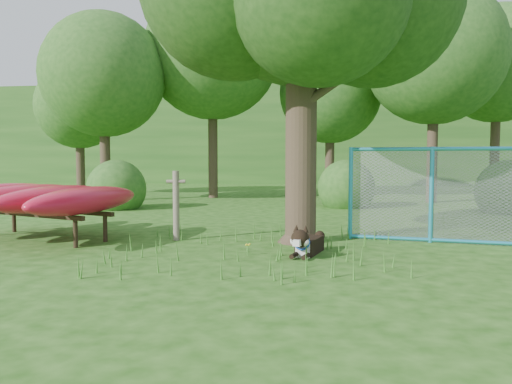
# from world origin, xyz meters

# --- Properties ---
(ground) EXTENTS (80.00, 80.00, 0.00)m
(ground) POSITION_xyz_m (0.00, 0.00, 0.00)
(ground) COLOR #1C4B0F
(ground) RESTS_ON ground
(wooden_post) EXTENTS (0.36, 0.14, 1.32)m
(wooden_post) POSITION_xyz_m (-1.46, 2.11, 0.70)
(wooden_post) COLOR #695D4E
(wooden_post) RESTS_ON ground
(kayak_rack) EXTENTS (3.63, 3.92, 1.04)m
(kayak_rack) POSITION_xyz_m (-4.07, 1.88, 0.80)
(kayak_rack) COLOR black
(kayak_rack) RESTS_ON ground
(husky_dog) EXTENTS (0.54, 1.18, 0.54)m
(husky_dog) POSITION_xyz_m (1.05, 0.97, 0.19)
(husky_dog) COLOR black
(husky_dog) RESTS_ON ground
(fence_section) EXTENTS (3.00, 0.59, 2.95)m
(fence_section) POSITION_xyz_m (3.28, 2.51, 0.89)
(fence_section) COLOR #299DC3
(fence_section) RESTS_ON ground
(wildflower_clump) EXTENTS (0.09, 0.08, 0.20)m
(wildflower_clump) POSITION_xyz_m (0.12, 0.84, 0.16)
(wildflower_clump) COLOR #407C28
(wildflower_clump) RESTS_ON ground
(bg_tree_a) EXTENTS (4.40, 4.40, 6.70)m
(bg_tree_a) POSITION_xyz_m (-6.50, 10.00, 4.48)
(bg_tree_a) COLOR #36291D
(bg_tree_a) RESTS_ON ground
(bg_tree_b) EXTENTS (5.20, 5.20, 8.22)m
(bg_tree_b) POSITION_xyz_m (-3.00, 12.00, 5.61)
(bg_tree_b) COLOR #36291D
(bg_tree_b) RESTS_ON ground
(bg_tree_c) EXTENTS (4.00, 4.00, 6.12)m
(bg_tree_c) POSITION_xyz_m (1.50, 13.00, 4.11)
(bg_tree_c) COLOR #36291D
(bg_tree_c) RESTS_ON ground
(bg_tree_d) EXTENTS (4.80, 4.80, 7.50)m
(bg_tree_d) POSITION_xyz_m (5.00, 11.00, 5.08)
(bg_tree_d) COLOR #36291D
(bg_tree_d) RESTS_ON ground
(bg_tree_e) EXTENTS (4.60, 4.60, 7.55)m
(bg_tree_e) POSITION_xyz_m (8.00, 14.00, 5.23)
(bg_tree_e) COLOR #36291D
(bg_tree_e) RESTS_ON ground
(bg_tree_f) EXTENTS (3.60, 3.60, 5.55)m
(bg_tree_f) POSITION_xyz_m (-9.00, 13.00, 3.73)
(bg_tree_f) COLOR #36291D
(bg_tree_f) RESTS_ON ground
(shrub_left) EXTENTS (1.80, 1.80, 1.80)m
(shrub_left) POSITION_xyz_m (-5.00, 7.50, 0.00)
(shrub_left) COLOR #26561B
(shrub_left) RESTS_ON ground
(shrub_right) EXTENTS (1.80, 1.80, 1.80)m
(shrub_right) POSITION_xyz_m (6.50, 8.00, 0.00)
(shrub_right) COLOR #26561B
(shrub_right) RESTS_ON ground
(shrub_mid) EXTENTS (1.80, 1.80, 1.80)m
(shrub_mid) POSITION_xyz_m (2.00, 9.00, 0.00)
(shrub_mid) COLOR #26561B
(shrub_mid) RESTS_ON ground
(wooded_hillside) EXTENTS (80.00, 12.00, 6.00)m
(wooded_hillside) POSITION_xyz_m (0.00, 28.00, 3.00)
(wooded_hillside) COLOR #26561B
(wooded_hillside) RESTS_ON ground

